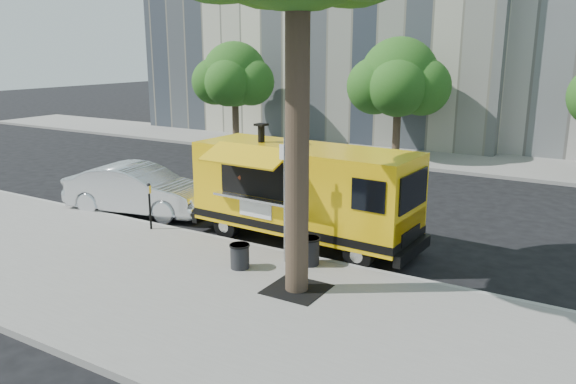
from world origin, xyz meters
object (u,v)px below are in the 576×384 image
object	(u,v)px
food_truck	(302,191)
trash_bin_left	(240,255)
far_tree_a	(235,74)
sign_post	(285,193)
trash_bin_right	(309,250)
far_tree_b	(399,77)
sedan	(139,189)
parking_meter	(149,200)

from	to	relation	value
food_truck	trash_bin_left	world-z (taller)	food_truck
far_tree_a	sign_post	size ratio (longest dim) A/B	1.79
far_tree_a	trash_bin_right	size ratio (longest dim) A/B	8.14
far_tree_b	food_truck	xyz separation A→B (m)	(2.05, -12.53, -2.37)
sign_post	sedan	bearing A→B (deg)	166.28
sign_post	sedan	size ratio (longest dim) A/B	0.64
sign_post	sedan	world-z (taller)	sign_post
far_tree_a	far_tree_b	xyz separation A→B (m)	(9.00, 0.40, 0.06)
trash_bin_left	trash_bin_right	distance (m)	1.62
far_tree_a	trash_bin_right	world-z (taller)	far_tree_a
trash_bin_left	far_tree_a	bearing A→B (deg)	126.41
far_tree_a	trash_bin_left	distance (m)	18.60
far_tree_a	far_tree_b	world-z (taller)	far_tree_b
sign_post	sedan	distance (m)	6.62
far_tree_b	trash_bin_right	bearing A→B (deg)	-77.55
trash_bin_left	trash_bin_right	world-z (taller)	trash_bin_right
far_tree_a	parking_meter	size ratio (longest dim) A/B	4.01
food_truck	trash_bin_left	bearing A→B (deg)	-91.23
trash_bin_right	far_tree_a	bearing A→B (deg)	131.48
trash_bin_left	trash_bin_right	xyz separation A→B (m)	(1.25, 1.03, 0.04)
trash_bin_left	far_tree_b	bearing A→B (deg)	97.02
far_tree_b	sign_post	world-z (taller)	far_tree_b
sedan	trash_bin_right	distance (m)	7.06
far_tree_b	sign_post	distance (m)	14.61
far_tree_b	food_truck	size ratio (longest dim) A/B	0.86
parking_meter	food_truck	xyz separation A→B (m)	(4.05, 1.52, 0.48)
far_tree_b	parking_meter	distance (m)	14.48
far_tree_a	sedan	distance (m)	13.69
sedan	far_tree_b	bearing A→B (deg)	-27.62
far_tree_a	trash_bin_left	xyz separation A→B (m)	(10.86, -14.73, -3.32)
food_truck	trash_bin_right	distance (m)	2.13
sedan	trash_bin_right	world-z (taller)	sedan
parking_meter	sedan	world-z (taller)	sedan
far_tree_b	trash_bin_left	world-z (taller)	far_tree_b
sign_post	parking_meter	bearing A→B (deg)	177.48
sign_post	far_tree_a	bearing A→B (deg)	129.83
parking_meter	trash_bin_right	world-z (taller)	parking_meter
parking_meter	trash_bin_left	bearing A→B (deg)	-15.59
sedan	far_tree_a	bearing A→B (deg)	11.96
far_tree_a	sedan	world-z (taller)	far_tree_a
sign_post	trash_bin_left	xyz separation A→B (m)	(-0.69, -0.88, -1.39)
far_tree_a	trash_bin_left	world-z (taller)	far_tree_a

